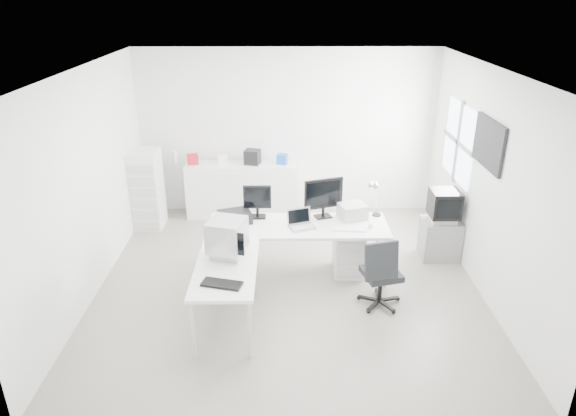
{
  "coord_description": "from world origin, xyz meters",
  "views": [
    {
      "loc": [
        -0.05,
        -5.98,
        3.67
      ],
      "look_at": [
        0.0,
        0.2,
        1.0
      ],
      "focal_mm": 32.0,
      "sensor_mm": 36.0,
      "label": 1
    }
  ],
  "objects_px": {
    "laptop": "(302,220)",
    "laser_printer": "(352,211)",
    "inkjet_printer": "(235,217)",
    "crt_tv": "(444,206)",
    "lcd_monitor_large": "(323,198)",
    "tv_cabinet": "(440,239)",
    "crt_monitor": "(227,239)",
    "lcd_monitor_small": "(257,201)",
    "main_desk": "(298,250)",
    "side_desk": "(227,294)",
    "filing_cabinet": "(147,189)",
    "office_chair": "(382,270)",
    "sideboard": "(242,190)",
    "drawer_pedestal": "(348,253)"
  },
  "relations": [
    {
      "from": "sideboard",
      "to": "side_desk",
      "type": "bearing_deg",
      "value": -88.84
    },
    {
      "from": "lcd_monitor_large",
      "to": "tv_cabinet",
      "type": "distance_m",
      "value": 1.9
    },
    {
      "from": "main_desk",
      "to": "side_desk",
      "type": "relative_size",
      "value": 1.71
    },
    {
      "from": "sideboard",
      "to": "filing_cabinet",
      "type": "distance_m",
      "value": 1.57
    },
    {
      "from": "inkjet_printer",
      "to": "crt_tv",
      "type": "height_order",
      "value": "crt_tv"
    },
    {
      "from": "lcd_monitor_large",
      "to": "sideboard",
      "type": "bearing_deg",
      "value": 106.65
    },
    {
      "from": "inkjet_printer",
      "to": "laser_printer",
      "type": "relative_size",
      "value": 1.18
    },
    {
      "from": "lcd_monitor_small",
      "to": "crt_tv",
      "type": "relative_size",
      "value": 0.95
    },
    {
      "from": "laser_printer",
      "to": "office_chair",
      "type": "bearing_deg",
      "value": -93.46
    },
    {
      "from": "laptop",
      "to": "filing_cabinet",
      "type": "height_order",
      "value": "filing_cabinet"
    },
    {
      "from": "laptop",
      "to": "lcd_monitor_small",
      "type": "bearing_deg",
      "value": 130.03
    },
    {
      "from": "main_desk",
      "to": "inkjet_printer",
      "type": "distance_m",
      "value": 0.97
    },
    {
      "from": "inkjet_printer",
      "to": "laser_printer",
      "type": "bearing_deg",
      "value": -15.08
    },
    {
      "from": "inkjet_printer",
      "to": "lcd_monitor_large",
      "type": "bearing_deg",
      "value": -12.25
    },
    {
      "from": "main_desk",
      "to": "crt_tv",
      "type": "relative_size",
      "value": 4.8
    },
    {
      "from": "drawer_pedestal",
      "to": "crt_tv",
      "type": "bearing_deg",
      "value": 16.94
    },
    {
      "from": "main_desk",
      "to": "filing_cabinet",
      "type": "bearing_deg",
      "value": 146.57
    },
    {
      "from": "office_chair",
      "to": "main_desk",
      "type": "bearing_deg",
      "value": 128.67
    },
    {
      "from": "inkjet_printer",
      "to": "sideboard",
      "type": "xyz_separation_m",
      "value": [
        -0.06,
        1.93,
        -0.36
      ]
    },
    {
      "from": "side_desk",
      "to": "inkjet_printer",
      "type": "relative_size",
      "value": 3.36
    },
    {
      "from": "lcd_monitor_small",
      "to": "tv_cabinet",
      "type": "relative_size",
      "value": 0.82
    },
    {
      "from": "main_desk",
      "to": "inkjet_printer",
      "type": "xyz_separation_m",
      "value": [
        -0.85,
        0.1,
        0.45
      ]
    },
    {
      "from": "main_desk",
      "to": "laptop",
      "type": "height_order",
      "value": "laptop"
    },
    {
      "from": "inkjet_printer",
      "to": "laser_printer",
      "type": "distance_m",
      "value": 1.6
    },
    {
      "from": "laptop",
      "to": "filing_cabinet",
      "type": "distance_m",
      "value": 3.0
    },
    {
      "from": "main_desk",
      "to": "drawer_pedestal",
      "type": "xyz_separation_m",
      "value": [
        0.7,
        0.05,
        -0.08
      ]
    },
    {
      "from": "lcd_monitor_small",
      "to": "crt_monitor",
      "type": "xyz_separation_m",
      "value": [
        -0.3,
        -1.1,
        -0.02
      ]
    },
    {
      "from": "drawer_pedestal",
      "to": "laptop",
      "type": "bearing_deg",
      "value": -167.01
    },
    {
      "from": "main_desk",
      "to": "filing_cabinet",
      "type": "xyz_separation_m",
      "value": [
        -2.41,
        1.59,
        0.27
      ]
    },
    {
      "from": "inkjet_printer",
      "to": "crt_monitor",
      "type": "bearing_deg",
      "value": -109.37
    },
    {
      "from": "side_desk",
      "to": "drawer_pedestal",
      "type": "bearing_deg",
      "value": 36.57
    },
    {
      "from": "main_desk",
      "to": "laptop",
      "type": "bearing_deg",
      "value": -63.43
    },
    {
      "from": "lcd_monitor_small",
      "to": "main_desk",
      "type": "bearing_deg",
      "value": -24.54
    },
    {
      "from": "lcd_monitor_small",
      "to": "office_chair",
      "type": "distance_m",
      "value": 1.92
    },
    {
      "from": "laptop",
      "to": "laser_printer",
      "type": "distance_m",
      "value": 0.77
    },
    {
      "from": "lcd_monitor_large",
      "to": "filing_cabinet",
      "type": "relative_size",
      "value": 0.44
    },
    {
      "from": "lcd_monitor_large",
      "to": "tv_cabinet",
      "type": "height_order",
      "value": "lcd_monitor_large"
    },
    {
      "from": "inkjet_printer",
      "to": "filing_cabinet",
      "type": "relative_size",
      "value": 0.32
    },
    {
      "from": "drawer_pedestal",
      "to": "laptop",
      "type": "xyz_separation_m",
      "value": [
        -0.65,
        -0.15,
        0.56
      ]
    },
    {
      "from": "main_desk",
      "to": "lcd_monitor_large",
      "type": "distance_m",
      "value": 0.79
    },
    {
      "from": "lcd_monitor_small",
      "to": "crt_monitor",
      "type": "distance_m",
      "value": 1.14
    },
    {
      "from": "laser_printer",
      "to": "crt_tv",
      "type": "relative_size",
      "value": 0.7
    },
    {
      "from": "lcd_monitor_large",
      "to": "laptop",
      "type": "height_order",
      "value": "lcd_monitor_large"
    },
    {
      "from": "lcd_monitor_large",
      "to": "crt_tv",
      "type": "distance_m",
      "value": 1.76
    },
    {
      "from": "crt_monitor",
      "to": "sideboard",
      "type": "distance_m",
      "value": 2.92
    },
    {
      "from": "crt_monitor",
      "to": "office_chair",
      "type": "distance_m",
      "value": 1.92
    },
    {
      "from": "side_desk",
      "to": "crt_monitor",
      "type": "relative_size",
      "value": 3.26
    },
    {
      "from": "crt_monitor",
      "to": "crt_tv",
      "type": "xyz_separation_m",
      "value": [
        2.94,
        1.32,
        -0.15
      ]
    },
    {
      "from": "filing_cabinet",
      "to": "inkjet_printer",
      "type": "bearing_deg",
      "value": -43.68
    },
    {
      "from": "crt_monitor",
      "to": "lcd_monitor_large",
      "type": "bearing_deg",
      "value": 58.36
    }
  ]
}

